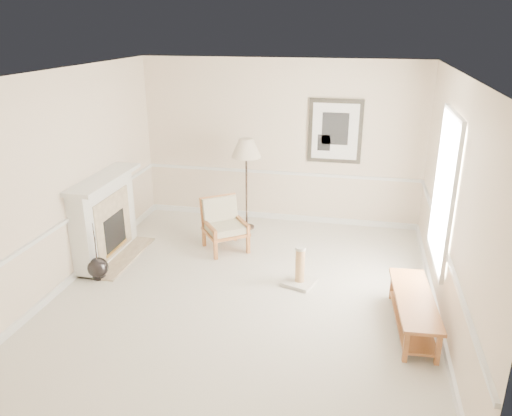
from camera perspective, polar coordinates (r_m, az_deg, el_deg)
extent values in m
plane|color=silver|center=(6.93, -1.17, -9.45)|extent=(5.50, 5.50, 0.00)
cube|color=beige|center=(8.93, 2.82, 7.47)|extent=(5.00, 0.04, 2.90)
cube|color=beige|center=(3.94, -10.65, -10.52)|extent=(5.00, 0.04, 2.90)
cube|color=beige|center=(7.30, -20.78, 3.17)|extent=(0.04, 5.50, 2.90)
cube|color=beige|center=(6.27, 21.56, 0.35)|extent=(0.04, 5.50, 2.90)
cube|color=white|center=(6.03, -1.38, 15.19)|extent=(5.00, 5.50, 0.04)
cube|color=white|center=(9.33, 2.65, -0.96)|extent=(4.95, 0.04, 0.10)
cube|color=white|center=(9.05, 2.74, 4.05)|extent=(4.95, 0.04, 0.05)
cube|color=white|center=(6.62, 20.78, 1.95)|extent=(0.03, 1.20, 1.80)
cube|color=white|center=(6.62, 20.70, 1.95)|extent=(0.05, 1.34, 1.94)
cube|color=black|center=(8.75, 9.03, 8.65)|extent=(0.92, 0.04, 1.10)
cube|color=white|center=(8.72, 9.02, 8.62)|extent=(0.78, 0.01, 0.96)
cube|color=black|center=(8.71, 9.04, 8.93)|extent=(0.45, 0.01, 0.55)
cube|color=white|center=(7.97, -16.94, -1.25)|extent=(0.28, 1.50, 1.25)
cube|color=white|center=(7.74, -17.11, 3.23)|extent=(0.46, 1.64, 0.06)
cube|color=#C6B28E|center=(7.93, -15.97, -1.84)|extent=(0.02, 1.05, 0.95)
cube|color=black|center=(7.98, -15.81, -2.71)|extent=(0.02, 0.62, 0.58)
cube|color=#BA903E|center=(8.08, -15.60, -4.41)|extent=(0.01, 0.66, 0.05)
cube|color=#C6B28E|center=(8.14, -15.51, -5.34)|extent=(0.60, 1.50, 0.03)
sphere|color=black|center=(7.52, -17.61, -6.50)|extent=(0.29, 0.29, 0.29)
cylinder|color=black|center=(7.57, -17.51, -7.35)|extent=(0.19, 0.19, 0.08)
cylinder|color=black|center=(7.36, -17.93, -3.83)|extent=(0.07, 0.11, 0.46)
cylinder|color=black|center=(7.37, -17.90, -4.09)|extent=(0.08, 0.14, 0.38)
cylinder|color=black|center=(7.34, -17.96, -3.57)|extent=(0.04, 0.06, 0.55)
cube|color=#A87036|center=(7.74, -4.64, -4.73)|extent=(0.07, 0.07, 0.34)
cube|color=#A87036|center=(8.21, -5.97, -3.24)|extent=(0.07, 0.07, 0.34)
cube|color=#A87036|center=(7.92, -0.91, -4.05)|extent=(0.07, 0.07, 0.34)
cube|color=#A87036|center=(8.38, -2.42, -2.63)|extent=(0.07, 0.07, 0.34)
cube|color=#A87036|center=(8.00, -3.51, -2.71)|extent=(0.87, 0.87, 0.04)
cube|color=#A87036|center=(8.14, -4.27, -0.22)|extent=(0.58, 0.49, 0.49)
cube|color=#A87036|center=(7.86, -5.40, -2.03)|extent=(0.41, 0.53, 0.04)
cube|color=#A87036|center=(8.04, -1.71, -1.41)|extent=(0.41, 0.53, 0.04)
cube|color=silver|center=(7.97, -3.52, -2.19)|extent=(0.79, 0.79, 0.11)
cube|color=silver|center=(8.09, -4.14, -0.23)|extent=(0.56, 0.48, 0.43)
cylinder|color=black|center=(8.94, -1.06, -2.17)|extent=(0.26, 0.26, 0.03)
cylinder|color=black|center=(8.68, -1.09, 2.35)|extent=(0.03, 0.03, 1.46)
cone|color=beige|center=(8.48, -1.12, 6.90)|extent=(0.60, 0.60, 0.32)
cube|color=#A87036|center=(6.25, 17.68, -9.86)|extent=(0.54, 1.49, 0.04)
cube|color=#A87036|center=(6.40, 17.40, -12.13)|extent=(0.47, 1.38, 0.03)
cube|color=#A87036|center=(5.78, 16.76, -14.94)|extent=(0.06, 0.06, 0.38)
cube|color=#A87036|center=(5.84, 20.11, -14.95)|extent=(0.06, 0.06, 0.38)
cube|color=#A87036|center=(6.91, 15.30, -8.55)|extent=(0.06, 0.06, 0.38)
cube|color=#A87036|center=(6.96, 18.06, -8.62)|extent=(0.06, 0.06, 0.38)
cube|color=beige|center=(7.11, 4.99, -8.45)|extent=(0.51, 0.51, 0.05)
cylinder|color=tan|center=(6.99, 5.05, -6.55)|extent=(0.13, 0.13, 0.48)
cylinder|color=beige|center=(6.87, 5.12, -4.61)|extent=(0.15, 0.15, 0.04)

